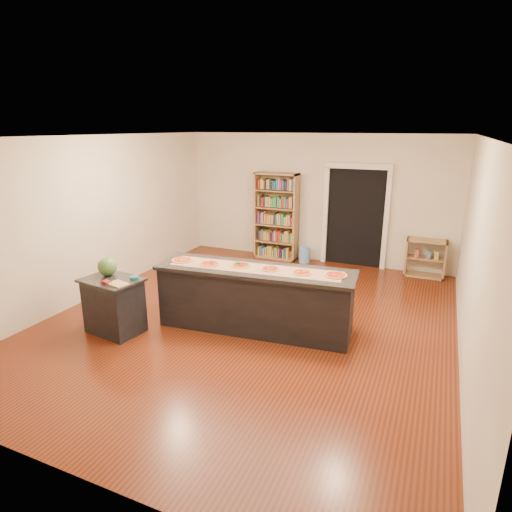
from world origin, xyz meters
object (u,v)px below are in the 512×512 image
at_px(kitchen_island, 255,299).
at_px(low_shelf, 425,258).
at_px(side_counter, 114,305).
at_px(bookshelf, 276,216).
at_px(waste_bin, 304,255).
at_px(watermelon, 107,266).

bearing_deg(kitchen_island, low_shelf, 52.28).
bearing_deg(side_counter, low_shelf, 55.56).
height_order(bookshelf, waste_bin, bookshelf).
bearing_deg(waste_bin, watermelon, -111.85).
distance_m(kitchen_island, waste_bin, 3.49).
xyz_separation_m(kitchen_island, low_shelf, (2.22, 3.54, -0.10)).
distance_m(kitchen_island, bookshelf, 3.70).
height_order(side_counter, waste_bin, side_counter).
relative_size(side_counter, low_shelf, 1.09).
distance_m(bookshelf, low_shelf, 3.28).
relative_size(low_shelf, waste_bin, 2.14).
bearing_deg(low_shelf, waste_bin, -178.32).
height_order(bookshelf, watermelon, bookshelf).
height_order(kitchen_island, watermelon, watermelon).
bearing_deg(watermelon, bookshelf, 77.03).
bearing_deg(watermelon, side_counter, -34.60).
xyz_separation_m(kitchen_island, side_counter, (-1.86, -0.91, -0.07)).
bearing_deg(kitchen_island, waste_bin, 89.34).
height_order(side_counter, bookshelf, bookshelf).
bearing_deg(watermelon, waste_bin, 68.15).
xyz_separation_m(kitchen_island, watermelon, (-2.01, -0.81, 0.48)).
xyz_separation_m(side_counter, low_shelf, (4.07, 4.45, -0.03)).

